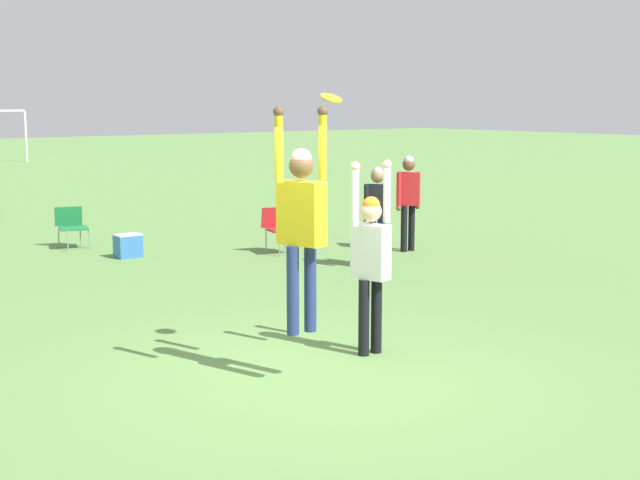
{
  "coord_description": "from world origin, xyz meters",
  "views": [
    {
      "loc": [
        -5.2,
        -6.8,
        2.73
      ],
      "look_at": [
        0.41,
        0.45,
        1.3
      ],
      "focal_mm": 50.0,
      "sensor_mm": 36.0,
      "label": 1
    }
  ],
  "objects_px": {
    "person_spectator_far": "(377,208)",
    "cooler_box": "(128,246)",
    "frisbee": "(331,98)",
    "person_defending": "(371,253)",
    "camping_chair_2": "(72,224)",
    "person_spectator_near": "(408,194)",
    "camping_chair_0": "(279,225)",
    "person_jumping": "(301,214)"
  },
  "relations": [
    {
      "from": "camping_chair_0",
      "to": "person_spectator_near",
      "type": "distance_m",
      "value": 2.42
    },
    {
      "from": "frisbee",
      "to": "cooler_box",
      "type": "distance_m",
      "value": 7.84
    },
    {
      "from": "frisbee",
      "to": "person_spectator_near",
      "type": "distance_m",
      "value": 7.55
    },
    {
      "from": "camping_chair_2",
      "to": "person_spectator_near",
      "type": "relative_size",
      "value": 0.44
    },
    {
      "from": "person_defending",
      "to": "person_spectator_far",
      "type": "xyz_separation_m",
      "value": [
        3.41,
        3.76,
        -0.11
      ]
    },
    {
      "from": "camping_chair_0",
      "to": "camping_chair_2",
      "type": "bearing_deg",
      "value": -31.41
    },
    {
      "from": "cooler_box",
      "to": "person_jumping",
      "type": "bearing_deg",
      "value": -103.26
    },
    {
      "from": "camping_chair_2",
      "to": "frisbee",
      "type": "bearing_deg",
      "value": 102.78
    },
    {
      "from": "person_defending",
      "to": "person_spectator_far",
      "type": "height_order",
      "value": "person_defending"
    },
    {
      "from": "frisbee",
      "to": "camping_chair_0",
      "type": "distance_m",
      "value": 7.4
    },
    {
      "from": "person_jumping",
      "to": "camping_chair_2",
      "type": "bearing_deg",
      "value": -24.38
    },
    {
      "from": "camping_chair_2",
      "to": "person_spectator_far",
      "type": "relative_size",
      "value": 0.46
    },
    {
      "from": "person_defending",
      "to": "camping_chair_2",
      "type": "bearing_deg",
      "value": 162.79
    },
    {
      "from": "person_spectator_far",
      "to": "cooler_box",
      "type": "height_order",
      "value": "person_spectator_far"
    },
    {
      "from": "cooler_box",
      "to": "person_spectator_near",
      "type": "bearing_deg",
      "value": -30.1
    },
    {
      "from": "person_jumping",
      "to": "camping_chair_0",
      "type": "bearing_deg",
      "value": -49.09
    },
    {
      "from": "camping_chair_2",
      "to": "person_spectator_near",
      "type": "distance_m",
      "value": 6.33
    },
    {
      "from": "camping_chair_2",
      "to": "cooler_box",
      "type": "xyz_separation_m",
      "value": [
        0.36,
        -1.63,
        -0.24
      ]
    },
    {
      "from": "person_spectator_near",
      "to": "cooler_box",
      "type": "distance_m",
      "value": 5.12
    },
    {
      "from": "person_defending",
      "to": "cooler_box",
      "type": "bearing_deg",
      "value": 159.58
    },
    {
      "from": "person_spectator_near",
      "to": "camping_chair_0",
      "type": "bearing_deg",
      "value": -163.67
    },
    {
      "from": "person_jumping",
      "to": "camping_chair_2",
      "type": "relative_size",
      "value": 2.85
    },
    {
      "from": "frisbee",
      "to": "person_spectator_far",
      "type": "distance_m",
      "value": 5.85
    },
    {
      "from": "person_spectator_far",
      "to": "cooler_box",
      "type": "bearing_deg",
      "value": 174.46
    },
    {
      "from": "frisbee",
      "to": "cooler_box",
      "type": "height_order",
      "value": "frisbee"
    },
    {
      "from": "person_defending",
      "to": "camping_chair_0",
      "type": "bearing_deg",
      "value": 137.76
    },
    {
      "from": "person_defending",
      "to": "person_spectator_near",
      "type": "xyz_separation_m",
      "value": [
        4.98,
        4.69,
        -0.06
      ]
    },
    {
      "from": "camping_chair_0",
      "to": "person_spectator_near",
      "type": "bearing_deg",
      "value": 162.53
    },
    {
      "from": "camping_chair_2",
      "to": "person_defending",
      "type": "bearing_deg",
      "value": 106.72
    },
    {
      "from": "frisbee",
      "to": "camping_chair_0",
      "type": "xyz_separation_m",
      "value": [
        3.61,
        6.05,
        -2.26
      ]
    },
    {
      "from": "camping_chair_0",
      "to": "cooler_box",
      "type": "distance_m",
      "value": 2.71
    },
    {
      "from": "person_spectator_far",
      "to": "person_spectator_near",
      "type": "bearing_deg",
      "value": 75.9
    },
    {
      "from": "person_jumping",
      "to": "cooler_box",
      "type": "distance_m",
      "value": 7.89
    },
    {
      "from": "person_jumping",
      "to": "person_spectator_near",
      "type": "height_order",
      "value": "person_jumping"
    },
    {
      "from": "cooler_box",
      "to": "person_defending",
      "type": "bearing_deg",
      "value": -94.82
    },
    {
      "from": "camping_chair_2",
      "to": "person_spectator_near",
      "type": "height_order",
      "value": "person_spectator_near"
    },
    {
      "from": "camping_chair_0",
      "to": "cooler_box",
      "type": "xyz_separation_m",
      "value": [
        -2.38,
        1.26,
        -0.3
      ]
    },
    {
      "from": "person_spectator_near",
      "to": "cooler_box",
      "type": "height_order",
      "value": "person_spectator_near"
    },
    {
      "from": "person_spectator_near",
      "to": "person_jumping",
      "type": "bearing_deg",
      "value": -91.89
    },
    {
      "from": "frisbee",
      "to": "person_spectator_near",
      "type": "relative_size",
      "value": 0.13
    },
    {
      "from": "camping_chair_0",
      "to": "person_jumping",
      "type": "bearing_deg",
      "value": 71.63
    },
    {
      "from": "person_defending",
      "to": "camping_chair_0",
      "type": "relative_size",
      "value": 2.54
    }
  ]
}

